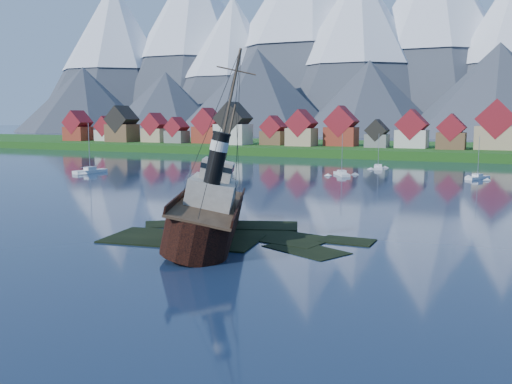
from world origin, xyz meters
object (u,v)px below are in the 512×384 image
at_px(tugboat_wreck, 210,212).
at_px(sailboat_e, 378,168).
at_px(sailboat_b, 90,172).
at_px(sailboat_c, 342,174).
at_px(sailboat_d, 477,178).

xyz_separation_m(tugboat_wreck, sailboat_e, (-0.79, 96.89, -2.73)).
relative_size(sailboat_b, sailboat_c, 1.25).
xyz_separation_m(sailboat_c, sailboat_e, (4.28, 21.23, -0.02)).
height_order(tugboat_wreck, sailboat_b, tugboat_wreck).
distance_m(tugboat_wreck, sailboat_c, 75.88).
bearing_deg(sailboat_b, tugboat_wreck, -27.50).
bearing_deg(sailboat_e, sailboat_d, -44.46).
xyz_separation_m(sailboat_b, sailboat_c, (60.16, 20.71, -0.07)).
distance_m(tugboat_wreck, sailboat_b, 85.33).
bearing_deg(sailboat_c, sailboat_b, 168.05).
relative_size(tugboat_wreck, sailboat_c, 2.79).
bearing_deg(tugboat_wreck, sailboat_e, 67.59).
distance_m(sailboat_c, sailboat_d, 31.22).
bearing_deg(sailboat_e, sailboat_c, -114.67).
distance_m(tugboat_wreck, sailboat_e, 96.93).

